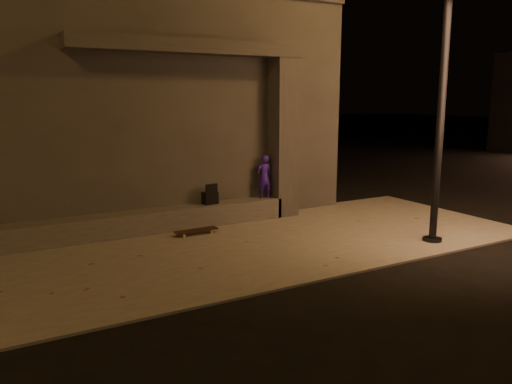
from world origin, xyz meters
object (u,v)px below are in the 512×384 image
skateboard (196,231)px  street_lamp_0 (446,35)px  backpack (210,197)px  column (283,138)px  skateboarder (264,177)px

skateboard → street_lamp_0: bearing=-36.4°
backpack → column: bearing=-7.3°
skateboard → street_lamp_0: 5.97m
skateboard → column: bearing=13.1°
skateboarder → column: bearing=-178.5°
skateboard → street_lamp_0: (3.82, -2.66, 3.75)m
backpack → skateboarder: bearing=-7.3°
backpack → skateboard: size_ratio=0.50×
skateboarder → street_lamp_0: (1.85, -3.31, 2.88)m
column → skateboarder: 0.99m
backpack → street_lamp_0: bearing=-53.0°
column → skateboard: size_ratio=3.99×
column → street_lamp_0: size_ratio=0.53×
skateboarder → backpack: 1.41m
column → skateboarder: (-0.50, 0.00, -0.85)m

